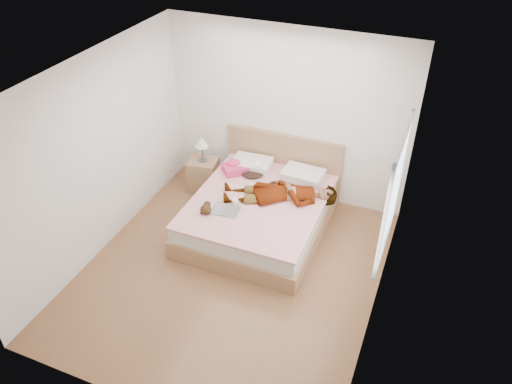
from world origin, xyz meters
TOP-DOWN VIEW (x-y plane):
  - ground at (0.00, 0.00)m, footprint 4.00×4.00m
  - woman at (0.25, 1.13)m, footprint 1.69×1.14m
  - hair at (-0.32, 1.58)m, footprint 0.45×0.53m
  - phone at (-0.25, 1.53)m, footprint 0.08×0.11m
  - room_shell at (1.77, 0.30)m, footprint 4.00×4.00m
  - bed at (0.00, 1.04)m, footprint 1.80×2.08m
  - towel at (-0.59, 1.47)m, footprint 0.45×0.44m
  - magazine at (-0.31, 0.54)m, footprint 0.44×0.31m
  - coffee_mug at (-0.25, 0.71)m, footprint 0.12×0.09m
  - plush_toy at (-0.53, 0.42)m, footprint 0.18×0.24m
  - nightstand at (-1.16, 1.55)m, footprint 0.48×0.44m

SIDE VIEW (x-z plane):
  - ground at x=0.00m, z-range 0.00..0.00m
  - bed at x=0.00m, z-range -0.22..0.78m
  - nightstand at x=-1.16m, z-range -0.16..0.77m
  - magazine at x=-0.31m, z-range 0.51..0.53m
  - hair at x=-0.32m, z-range 0.51..0.58m
  - coffee_mug at x=-0.25m, z-range 0.51..0.61m
  - plush_toy at x=-0.53m, z-range 0.51..0.64m
  - towel at x=-0.59m, z-range 0.49..0.68m
  - woman at x=0.25m, z-range 0.51..0.73m
  - phone at x=-0.25m, z-range 0.67..0.73m
  - room_shell at x=1.77m, z-range -0.50..3.50m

